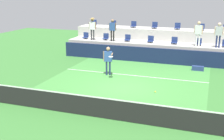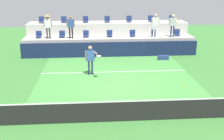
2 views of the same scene
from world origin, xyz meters
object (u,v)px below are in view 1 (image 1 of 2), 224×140
Objects in this scene: stadium_chair_lower_right at (198,42)px; stadium_chair_upper_far_left at (94,23)px; stadium_chair_lower_mid_left at (128,38)px; tennis_ball at (155,92)px; stadium_chair_upper_mid_right at (177,27)px; equipment_bag at (198,68)px; spectator_in_white at (198,31)px; stadium_chair_lower_far_left at (86,36)px; tennis_player at (108,58)px; stadium_chair_lower_mid_right at (174,41)px; stadium_chair_upper_center at (155,26)px; stadium_chair_upper_right at (201,28)px; spectator_leaning_on_rail at (112,28)px; stadium_chair_lower_center at (151,40)px; stadium_chair_upper_mid_left at (133,25)px; stadium_chair_lower_left at (106,37)px; spectator_with_hat at (92,26)px; spectator_in_grey at (219,33)px; stadium_chair_upper_left at (113,24)px.

stadium_chair_lower_right is 1.00× the size of stadium_chair_upper_far_left.
stadium_chair_lower_mid_left reaches higher than tennis_ball.
equipment_bag is at bearing -64.59° from stadium_chair_upper_mid_right.
spectator_in_white is at bearing -13.86° from stadium_chair_upper_far_left.
tennis_player reaches higher than stadium_chair_lower_far_left.
stadium_chair_upper_far_left is 0.29× the size of tennis_player.
stadium_chair_lower_mid_right is (3.60, 0.00, 0.00)m from stadium_chair_lower_mid_left.
stadium_chair_upper_center is 3.63m from stadium_chair_upper_right.
spectator_leaning_on_rail is at bearing -8.86° from stadium_chair_lower_far_left.
spectator_in_white is (4.94, 4.89, 1.22)m from tennis_player.
stadium_chair_lower_mid_left is 1.00× the size of stadium_chair_lower_center.
stadium_chair_upper_mid_right is at bearing 134.31° from stadium_chair_lower_right.
tennis_player reaches higher than stadium_chair_lower_right.
tennis_ball is at bearing -95.00° from stadium_chair_upper_right.
stadium_chair_lower_mid_left is 0.29× the size of spectator_in_white.
stadium_chair_lower_mid_right is 1.92m from spectator_in_white.
stadium_chair_upper_center is at bearing 180.00° from stadium_chair_upper_right.
spectator_in_white reaches higher than stadium_chair_upper_mid_right.
stadium_chair_upper_mid_left is at bearing 90.91° from stadium_chair_lower_mid_left.
spectator_in_white is (1.72, -2.18, 0.01)m from stadium_chair_upper_mid_right.
tennis_player is at bearing -133.34° from stadium_chair_lower_right.
spectator_leaning_on_rail is (-2.84, -2.18, -0.04)m from stadium_chair_upper_center.
stadium_chair_lower_mid_right is at bearing 180.00° from stadium_chair_lower_right.
spectator_with_hat is at bearing -158.33° from stadium_chair_lower_left.
spectator_with_hat is (-6.33, -2.18, 0.02)m from stadium_chair_upper_mid_right.
stadium_chair_lower_mid_left is 5.72m from stadium_chair_upper_right.
stadium_chair_lower_center is at bearing 74.27° from tennis_player.
spectator_in_grey is (4.80, -0.38, 0.83)m from stadium_chair_lower_center.
stadium_chair_upper_mid_left is at bearing 180.00° from stadium_chair_upper_mid_right.
stadium_chair_lower_left is 0.68× the size of equipment_bag.
stadium_chair_upper_far_left and stadium_chair_upper_left have the same top height.
stadium_chair_lower_far_left is 1.00× the size of stadium_chair_upper_mid_right.
stadium_chair_upper_right is 0.31× the size of spectator_leaning_on_rail.
spectator_in_grey is at bearing -16.37° from stadium_chair_lower_right.
stadium_chair_lower_far_left is 1.00× the size of stadium_chair_lower_center.
spectator_in_white reaches higher than tennis_player.
stadium_chair_lower_mid_right is at bearing -44.04° from stadium_chair_upper_center.
stadium_chair_lower_right is 8.14m from spectator_with_hat.
stadium_chair_upper_mid_left is 7.23m from equipment_bag.
stadium_chair_upper_mid_left is (1.77, 0.00, 0.00)m from stadium_chair_upper_left.
stadium_chair_lower_mid_left is 1.00× the size of stadium_chair_upper_center.
stadium_chair_upper_center is at bearing 0.00° from stadium_chair_upper_far_left.
stadium_chair_lower_left is 0.29× the size of spectator_in_white.
stadium_chair_lower_mid_left is 1.99m from stadium_chair_upper_mid_left.
spectator_in_white is (8.84, -0.38, 0.86)m from stadium_chair_lower_far_left.
stadium_chair_upper_far_left is (-8.89, 1.80, 0.85)m from stadium_chair_lower_right.
spectator_in_grey is 10.54m from tennis_ball.
spectator_with_hat reaches higher than stadium_chair_upper_far_left.
stadium_chair_lower_center is 0.30× the size of spectator_in_grey.
stadium_chair_upper_center is 0.29× the size of tennis_player.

